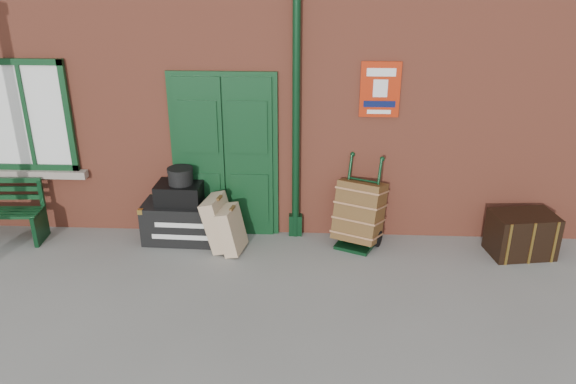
{
  "coord_description": "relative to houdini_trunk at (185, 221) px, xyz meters",
  "views": [
    {
      "loc": [
        0.9,
        -5.54,
        3.61
      ],
      "look_at": [
        0.59,
        0.6,
        1.0
      ],
      "focal_mm": 35.0,
      "sensor_mm": 36.0,
      "label": 1
    }
  ],
  "objects": [
    {
      "name": "ground",
      "position": [
        0.84,
        -1.25,
        -0.27
      ],
      "size": [
        80.0,
        80.0,
        0.0
      ],
      "primitive_type": "plane",
      "color": "gray",
      "rests_on": "ground"
    },
    {
      "name": "station_building",
      "position": [
        0.84,
        2.25,
        1.89
      ],
      "size": [
        10.3,
        4.3,
        4.36
      ],
      "color": "#A24B34",
      "rests_on": "ground"
    },
    {
      "name": "houdini_trunk",
      "position": [
        0.0,
        0.0,
        0.0
      ],
      "size": [
        1.11,
        0.63,
        0.54
      ],
      "primitive_type": "cube",
      "rotation": [
        0.0,
        0.0,
        -0.03
      ],
      "color": "black",
      "rests_on": "ground"
    },
    {
      "name": "strongbox",
      "position": [
        -0.05,
        0.0,
        0.41
      ],
      "size": [
        0.61,
        0.45,
        0.27
      ],
      "primitive_type": "cube",
      "rotation": [
        0.0,
        0.0,
        -0.03
      ],
      "color": "black",
      "rests_on": "houdini_trunk"
    },
    {
      "name": "hatbox",
      "position": [
        -0.02,
        0.0,
        0.65
      ],
      "size": [
        0.34,
        0.34,
        0.22
      ],
      "primitive_type": "cylinder",
      "rotation": [
        0.0,
        0.0,
        -0.03
      ],
      "color": "black",
      "rests_on": "strongbox"
    },
    {
      "name": "suitcase_back",
      "position": [
        0.5,
        -0.22,
        0.09
      ],
      "size": [
        0.46,
        0.56,
        0.72
      ],
      "primitive_type": "cube",
      "rotation": [
        0.0,
        -0.25,
        -0.19
      ],
      "color": "tan",
      "rests_on": "ground"
    },
    {
      "name": "suitcase_front",
      "position": [
        0.68,
        -0.32,
        0.04
      ],
      "size": [
        0.38,
        0.5,
        0.62
      ],
      "primitive_type": "cube",
      "rotation": [
        0.0,
        -0.21,
        -0.19
      ],
      "color": "tan",
      "rests_on": "ground"
    },
    {
      "name": "porter_trolley",
      "position": [
        2.35,
        -0.02,
        0.19
      ],
      "size": [
        0.77,
        0.8,
        1.19
      ],
      "rotation": [
        0.0,
        0.0,
        -0.42
      ],
      "color": "black",
      "rests_on": "ground"
    },
    {
      "name": "dark_trunk",
      "position": [
        4.43,
        -0.2,
        0.01
      ],
      "size": [
        0.86,
        0.63,
        0.57
      ],
      "primitive_type": "cube",
      "rotation": [
        0.0,
        0.0,
        0.16
      ],
      "color": "black",
      "rests_on": "ground"
    }
  ]
}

